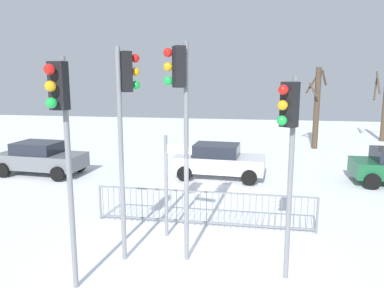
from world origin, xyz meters
TOP-DOWN VIEW (x-y plane):
  - ground_plane at (0.00, 0.00)m, footprint 60.00×60.00m
  - traffic_light_rear_left at (-2.24, -1.51)m, footprint 0.34×0.57m
  - traffic_light_foreground_left at (2.08, -0.40)m, footprint 0.44×0.49m
  - traffic_light_foreground_right at (-0.25, 0.13)m, footprint 0.52×0.42m
  - traffic_light_mid_right at (-1.52, 0.06)m, footprint 0.47×0.46m
  - direction_sign_post at (-0.85, 1.43)m, footprint 0.78×0.22m
  - pedestrian_guard_railing at (-0.00, 2.28)m, footprint 6.50×0.14m
  - car_white_far at (-0.04, 7.69)m, footprint 3.91×2.14m
  - car_grey_near at (-7.97, 6.98)m, footprint 3.92×2.17m
  - bare_tree_centre at (10.00, 18.68)m, footprint 1.56×1.54m
  - bare_tree_right at (5.11, 15.26)m, footprint 1.24×1.27m

SIDE VIEW (x-z plane):
  - ground_plane at x=0.00m, z-range 0.00..0.00m
  - pedestrian_guard_railing at x=0.00m, z-range 0.02..1.09m
  - car_white_far at x=-0.04m, z-range 0.03..1.50m
  - car_grey_near at x=-7.97m, z-range 0.03..1.50m
  - direction_sign_post at x=-0.85m, z-range 0.18..3.00m
  - bare_tree_centre at x=10.00m, z-range -0.01..4.66m
  - bare_tree_right at x=5.11m, z-range 0.13..5.00m
  - traffic_light_foreground_left at x=2.08m, z-range 1.02..5.39m
  - traffic_light_rear_left at x=-2.24m, z-range 1.10..5.85m
  - traffic_light_mid_right at x=-1.52m, z-range 1.16..6.18m
  - traffic_light_foreground_right at x=-0.25m, z-range 1.18..6.31m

